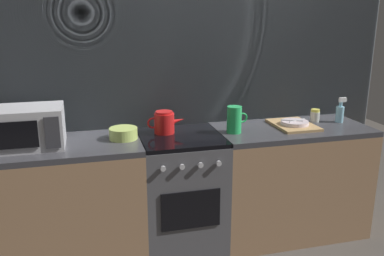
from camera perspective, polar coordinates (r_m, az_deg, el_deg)
name	(u,v)px	position (r m, az deg, el deg)	size (l,w,h in m)	color
ground_plane	(181,244)	(3.36, -1.48, -15.87)	(8.00, 8.00, 0.00)	#47423D
back_wall	(171,87)	(3.23, -2.95, 5.68)	(3.60, 0.05, 2.40)	gray
counter_left	(57,206)	(3.10, -18.25, -10.20)	(1.20, 0.60, 0.90)	#997251
stove_unit	(181,192)	(3.15, -1.54, -8.91)	(0.60, 0.63, 0.90)	#4C4C51
counter_right	(289,180)	(3.45, 13.29, -7.09)	(1.20, 0.60, 0.90)	#997251
microwave	(28,127)	(2.91, -21.89, 0.07)	(0.46, 0.35, 0.27)	#B2B2B7
kettle	(164,122)	(3.04, -3.86, 0.78)	(0.28, 0.15, 0.17)	red
mixing_bowl	(123,133)	(2.94, -9.52, -0.74)	(0.20, 0.20, 0.08)	#B7D166
pitcher	(234,120)	(3.05, 5.91, 1.18)	(0.16, 0.11, 0.20)	green
dish_pile	(294,124)	(3.32, 13.95, 0.53)	(0.30, 0.40, 0.06)	tan
spice_jar	(315,116)	(3.50, 16.73, 1.66)	(0.08, 0.08, 0.10)	silver
spray_bottle	(340,113)	(3.55, 19.88, 2.04)	(0.08, 0.06, 0.20)	#8CCCE5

